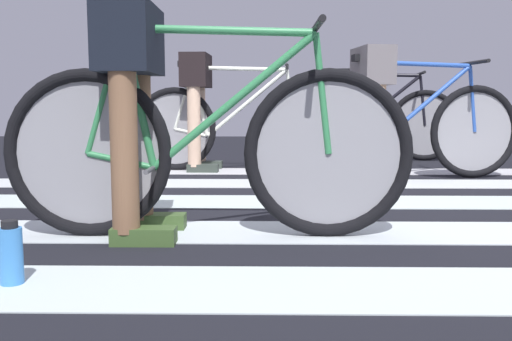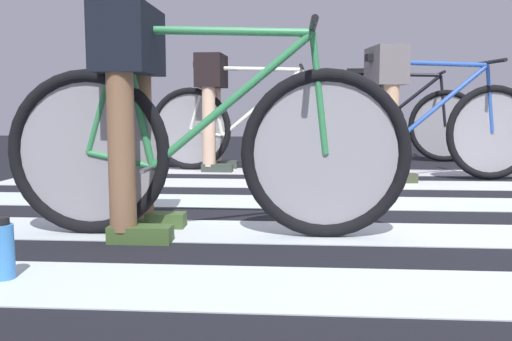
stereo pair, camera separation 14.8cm
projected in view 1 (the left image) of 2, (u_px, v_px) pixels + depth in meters
ground at (360, 209)px, 3.09m from camera, size 18.00×14.00×0.02m
crosswalk_markings at (363, 215)px, 2.85m from camera, size 5.31×4.24×0.00m
bicycle_1_of_4 at (207, 147)px, 2.35m from camera, size 1.74×0.52×0.93m
cyclist_1_of_4 at (132, 89)px, 2.32m from camera, size 0.31×0.41×0.97m
bicycle_2_of_4 at (411, 129)px, 4.22m from camera, size 1.72×0.53×0.93m
cyclist_2_of_4 at (372, 95)px, 4.14m from camera, size 0.37×0.44×0.99m
bicycle_3_of_4 at (233, 126)px, 4.75m from camera, size 1.74×0.52×0.93m
cyclist_3_of_4 at (197, 96)px, 4.74m from camera, size 0.33×0.42×0.99m
bicycle_4_of_4 at (373, 122)px, 5.71m from camera, size 1.73×0.52×0.93m
water_bottle at (11, 255)px, 1.74m from camera, size 0.07×0.07×0.21m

